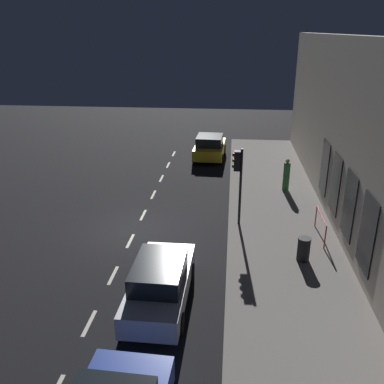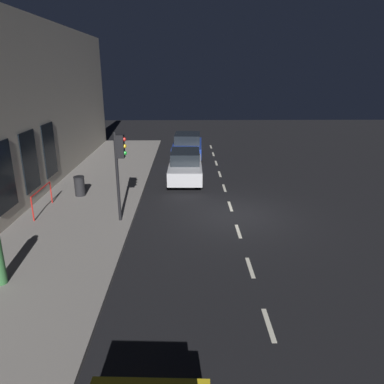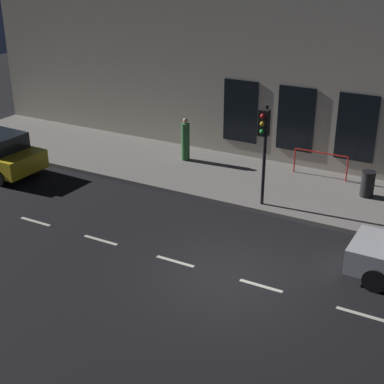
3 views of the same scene
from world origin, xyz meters
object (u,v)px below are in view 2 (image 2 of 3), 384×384
object	(u,v)px
trash_bin	(80,186)
parked_car_2	(185,166)
traffic_light	(120,157)
parked_car_0	(187,146)

from	to	relation	value
trash_bin	parked_car_2	bearing A→B (deg)	-148.92
traffic_light	trash_bin	size ratio (longest dim) A/B	3.73
traffic_light	parked_car_2	world-z (taller)	traffic_light
parked_car_0	trash_bin	world-z (taller)	parked_car_0
parked_car_2	trash_bin	size ratio (longest dim) A/B	4.81
traffic_light	trash_bin	distance (m)	4.33
traffic_light	trash_bin	bearing A→B (deg)	-49.92
parked_car_2	parked_car_0	bearing A→B (deg)	-90.55
parked_car_2	trash_bin	xyz separation A→B (m)	(4.84, 2.92, -0.18)
traffic_light	parked_car_0	size ratio (longest dim) A/B	0.77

